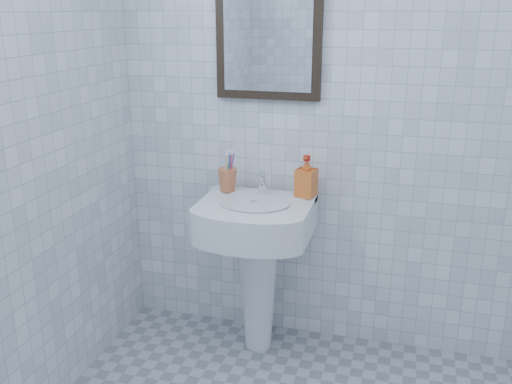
% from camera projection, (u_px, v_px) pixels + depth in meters
% --- Properties ---
extents(wall_back, '(2.20, 0.02, 2.50)m').
position_uv_depth(wall_back, '(344.00, 99.00, 2.64)').
color(wall_back, white).
rests_on(wall_back, ground).
extents(washbasin, '(0.52, 0.38, 0.80)m').
position_uv_depth(washbasin, '(257.00, 250.00, 2.75)').
color(washbasin, white).
rests_on(washbasin, ground).
extents(faucet, '(0.05, 0.10, 0.12)m').
position_uv_depth(faucet, '(262.00, 184.00, 2.75)').
color(faucet, silver).
rests_on(faucet, washbasin).
extents(toothbrush_cup, '(0.12, 0.12, 0.11)m').
position_uv_depth(toothbrush_cup, '(228.00, 180.00, 2.79)').
color(toothbrush_cup, '#CA643A').
rests_on(toothbrush_cup, washbasin).
extents(soap_dispenser, '(0.11, 0.11, 0.20)m').
position_uv_depth(soap_dispenser, '(306.00, 176.00, 2.69)').
color(soap_dispenser, '#D15014').
rests_on(soap_dispenser, washbasin).
extents(wall_mirror, '(0.50, 0.04, 0.62)m').
position_uv_depth(wall_mirror, '(268.00, 32.00, 2.62)').
color(wall_mirror, black).
rests_on(wall_mirror, wall_back).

